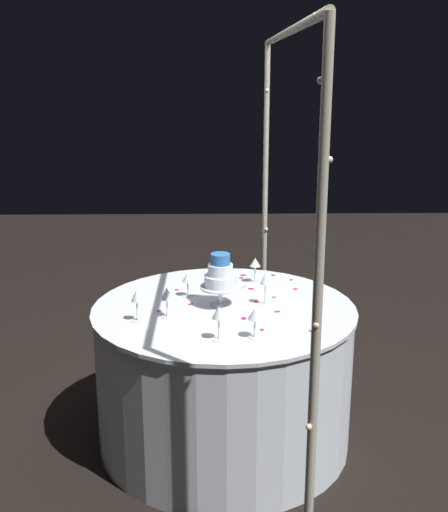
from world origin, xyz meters
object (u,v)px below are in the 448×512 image
at_px(tiered_cake, 220,276).
at_px(wine_glass_1, 255,315).
at_px(wine_glass_5, 167,295).
at_px(wine_glass_3, 188,278).
at_px(wine_glass_0, 219,314).
at_px(wine_glass_2, 265,280).
at_px(cake_knife, 241,289).
at_px(wine_glass_6, 255,264).
at_px(decorative_arch, 284,183).
at_px(wine_glass_4, 137,298).
at_px(main_table, 224,375).

bearing_deg(tiered_cake, wine_glass_1, 19.42).
bearing_deg(wine_glass_5, wine_glass_3, 163.67).
relative_size(wine_glass_3, wine_glass_5, 0.87).
distance_m(wine_glass_0, wine_glass_1, 0.17).
height_order(wine_glass_2, cake_knife, wine_glass_2).
relative_size(tiered_cake, cake_knife, 1.26).
bearing_deg(wine_glass_6, wine_glass_0, -14.86).
bearing_deg(decorative_arch, cake_knife, -144.92).
distance_m(decorative_arch, wine_glass_4, 0.94).
xyz_separation_m(wine_glass_1, wine_glass_3, (-0.59, -0.34, -0.01)).
relative_size(wine_glass_5, cake_knife, 0.70).
bearing_deg(cake_knife, wine_glass_3, -69.65).
relative_size(wine_glass_0, wine_glass_3, 1.20).
bearing_deg(decorative_arch, wine_glass_0, -37.80).
bearing_deg(cake_knife, main_table, -19.64).
height_order(wine_glass_1, wine_glass_6, wine_glass_6).
relative_size(main_table, wine_glass_4, 8.47).
bearing_deg(wine_glass_2, tiered_cake, -86.59).
height_order(wine_glass_1, wine_glass_4, wine_glass_4).
bearing_deg(wine_glass_1, wine_glass_6, 176.15).
distance_m(decorative_arch, wine_glass_2, 0.54).
xyz_separation_m(wine_glass_1, wine_glass_6, (-0.83, 0.06, 0.00)).
relative_size(tiered_cake, wine_glass_2, 1.59).
xyz_separation_m(decorative_arch, wine_glass_1, (0.41, -0.17, -0.55)).
bearing_deg(main_table, cake_knife, 160.36).
bearing_deg(wine_glass_5, tiered_cake, 121.78).
height_order(wine_glass_5, wine_glass_6, wine_glass_5).
bearing_deg(wine_glass_3, wine_glass_1, 29.70).
height_order(wine_glass_0, wine_glass_1, wine_glass_0).
xyz_separation_m(tiered_cake, wine_glass_3, (-0.15, -0.18, -0.06)).
distance_m(main_table, tiered_cake, 0.56).
xyz_separation_m(main_table, wine_glass_4, (0.19, -0.44, 0.52)).
height_order(tiered_cake, wine_glass_0, tiered_cake).
height_order(main_table, cake_knife, cake_knife).
distance_m(tiered_cake, wine_glass_4, 0.48).
bearing_deg(wine_glass_6, wine_glass_4, -46.24).
distance_m(decorative_arch, wine_glass_6, 0.70).
height_order(wine_glass_6, cake_knife, wine_glass_6).
bearing_deg(wine_glass_3, wine_glass_5, -16.33).
bearing_deg(wine_glass_1, tiered_cake, -160.58).
bearing_deg(wine_glass_6, wine_glass_3, -58.71).
relative_size(main_table, wine_glass_1, 9.46).
bearing_deg(wine_glass_2, wine_glass_1, -10.68).
distance_m(wine_glass_3, cake_knife, 0.34).
distance_m(decorative_arch, wine_glass_3, 0.78).
relative_size(wine_glass_2, wine_glass_6, 1.20).
bearing_deg(wine_glass_1, decorative_arch, 157.95).
bearing_deg(tiered_cake, main_table, 34.56).
height_order(wine_glass_0, wine_glass_6, wine_glass_0).
relative_size(decorative_arch, wine_glass_2, 12.70).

